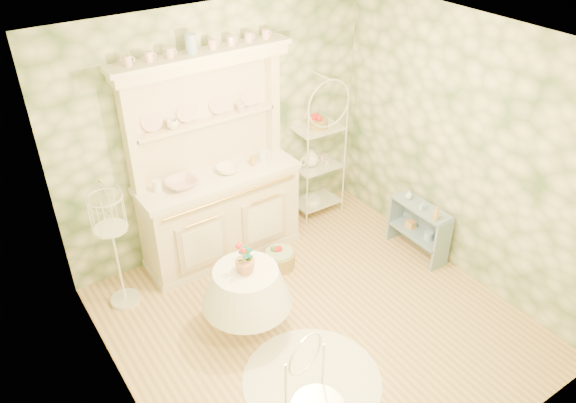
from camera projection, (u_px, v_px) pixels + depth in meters
floor at (317, 323)px, 5.47m from camera, size 3.60×3.60×0.00m
ceiling at (327, 51)px, 4.00m from camera, size 3.60×3.60×0.00m
wall_left at (114, 289)px, 3.89m from camera, size 3.60×3.60×0.00m
wall_right at (466, 152)px, 5.58m from camera, size 3.60×3.60×0.00m
wall_back at (220, 131)px, 5.99m from camera, size 3.60×3.60×0.00m
wall_front at (496, 340)px, 3.48m from camera, size 3.60×3.60×0.00m
kitchen_dresser at (217, 164)px, 5.81m from camera, size 1.87×0.61×2.29m
bakers_rack at (317, 151)px, 6.68m from camera, size 0.54×0.39×1.70m
side_shelf at (418, 231)px, 6.27m from camera, size 0.29×0.68×0.57m
round_table at (247, 299)px, 5.22m from camera, size 0.90×0.90×0.74m
birdcage_stand at (114, 245)px, 5.35m from camera, size 0.38×0.38×1.43m
floor_basket at (279, 257)px, 6.14m from camera, size 0.38×0.38×0.24m
lace_rug at (312, 380)px, 4.89m from camera, size 1.43×1.43×0.01m
bowl_floral at (182, 186)px, 5.68m from camera, size 0.32×0.32×0.08m
bowl_white at (228, 172)px, 5.92m from camera, size 0.25×0.25×0.07m
cup_left at (173, 126)px, 5.50m from camera, size 0.15×0.15×0.09m
cup_right at (241, 109)px, 5.84m from camera, size 0.11×0.11×0.10m
potted_geranium at (246, 259)px, 4.95m from camera, size 0.14×0.10×0.27m
bottle_amber at (436, 214)px, 5.85m from camera, size 0.07×0.07×0.17m
bottle_blue at (422, 207)px, 6.01m from camera, size 0.05×0.05×0.10m
bottle_glass at (409, 196)px, 6.21m from camera, size 0.10×0.10×0.10m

